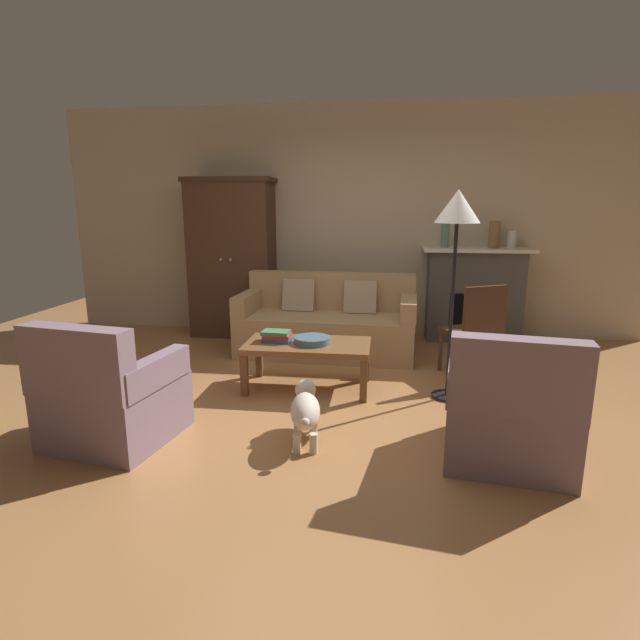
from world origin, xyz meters
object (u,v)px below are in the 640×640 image
object	(u,v)px
book_stack	(277,336)
floor_lamp	(457,219)
coffee_table	(308,349)
dog	(305,410)
mantel_vase_bronze	(494,234)
mantel_vase_jade	(445,234)
armchair_near_left	(110,398)
fireplace	(474,294)
side_chair_wooden	(476,325)
armoire	(232,258)
armchair_near_right	(510,415)
mantel_vase_cream	(512,240)
fruit_bowl	(312,340)
couch	(327,324)

from	to	relation	value
book_stack	floor_lamp	size ratio (longest dim) A/B	0.15
coffee_table	dog	size ratio (longest dim) A/B	1.93
mantel_vase_bronze	dog	distance (m)	3.58
mantel_vase_jade	armchair_near_left	world-z (taller)	mantel_vase_jade
fireplace	side_chair_wooden	distance (m)	1.43
armoire	armchair_near_left	size ratio (longest dim) A/B	2.18
armchair_near_right	floor_lamp	world-z (taller)	floor_lamp
book_stack	armchair_near_left	bearing A→B (deg)	-126.59
armoire	side_chair_wooden	xyz separation A→B (m)	(2.74, -1.33, -0.46)
fireplace	armoire	size ratio (longest dim) A/B	0.65
dog	mantel_vase_cream	bearing A→B (deg)	56.32
book_stack	armchair_near_right	size ratio (longest dim) A/B	0.30
dog	armchair_near_left	bearing A→B (deg)	-173.92
mantel_vase_jade	dog	bearing A→B (deg)	-112.19
mantel_vase_cream	armchair_near_right	distance (m)	3.21
mantel_vase_bronze	floor_lamp	size ratio (longest dim) A/B	0.18
book_stack	armchair_near_left	distance (m)	1.53
dog	mantel_vase_jade	bearing A→B (deg)	67.81
armchair_near_right	armchair_near_left	bearing A→B (deg)	-178.52
coffee_table	fireplace	bearing A→B (deg)	47.64
fruit_bowl	book_stack	world-z (taller)	book_stack
fruit_bowl	side_chair_wooden	distance (m)	1.56
fireplace	coffee_table	world-z (taller)	fireplace
mantel_vase_cream	armchair_near_right	size ratio (longest dim) A/B	0.23
armoire	couch	bearing A→B (deg)	-27.89
fruit_bowl	mantel_vase_jade	xyz separation A→B (m)	(1.30, 1.89, 0.83)
armchair_near_left	armchair_near_right	distance (m)	2.66
coffee_table	mantel_vase_bronze	world-z (taller)	mantel_vase_bronze
armchair_near_left	dog	bearing A→B (deg)	6.08
mantel_vase_cream	armchair_near_right	world-z (taller)	mantel_vase_cream
fireplace	floor_lamp	size ratio (longest dim) A/B	0.73
mantel_vase_jade	couch	bearing A→B (deg)	-150.83
armoire	armchair_near_right	xyz separation A→B (m)	(2.69, -2.95, -0.65)
fireplace	mantel_vase_jade	distance (m)	0.81
fireplace	armchair_near_right	world-z (taller)	fireplace
armchair_near_left	couch	bearing A→B (deg)	62.46
side_chair_wooden	dog	size ratio (longest dim) A/B	1.58
coffee_table	book_stack	world-z (taller)	book_stack
fruit_bowl	dog	world-z (taller)	fruit_bowl
fruit_bowl	side_chair_wooden	bearing A→B (deg)	18.40
mantel_vase_cream	dog	xyz separation A→B (m)	(-1.96, -2.94, -0.97)
mantel_vase_cream	dog	size ratio (longest dim) A/B	0.35
fireplace	coffee_table	bearing A→B (deg)	-132.36
fireplace	book_stack	distance (m)	2.75
armchair_near_right	mantel_vase_jade	bearing A→B (deg)	92.31
armchair_near_right	side_chair_wooden	world-z (taller)	side_chair_wooden
fireplace	coffee_table	distance (m)	2.57
coffee_table	mantel_vase_bronze	xyz separation A→B (m)	(1.91, 1.88, 0.91)
armoire	book_stack	bearing A→B (deg)	-62.39
mantel_vase_bronze	armoire	bearing A→B (deg)	-178.90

